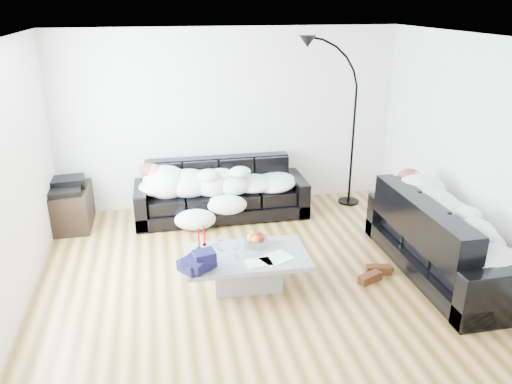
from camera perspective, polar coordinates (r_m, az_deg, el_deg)
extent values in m
plane|color=brown|center=(5.80, 0.60, -9.38)|extent=(5.00, 5.00, 0.00)
cube|color=silver|center=(7.39, -3.04, 8.30)|extent=(5.00, 0.02, 2.60)
cube|color=silver|center=(5.35, -26.53, 0.91)|extent=(0.02, 4.50, 2.60)
cube|color=silver|center=(6.26, 23.71, 4.09)|extent=(0.02, 4.50, 2.60)
plane|color=white|center=(5.00, 0.71, 17.17)|extent=(5.00, 5.00, 0.00)
cube|color=black|center=(7.14, -4.01, 0.22)|extent=(2.43, 0.84, 0.79)
cube|color=black|center=(6.04, 20.96, -4.78)|extent=(0.95, 2.22, 0.90)
ellipsoid|color=#0F606A|center=(6.44, 17.68, -0.10)|extent=(0.42, 0.38, 0.20)
cube|color=#939699|center=(5.50, -1.07, -8.92)|extent=(1.34, 0.80, 0.38)
cylinder|color=white|center=(5.55, -0.02, -5.41)|extent=(0.32, 0.32, 0.16)
cylinder|color=white|center=(5.46, -4.01, -5.84)|extent=(0.08, 0.08, 0.18)
cylinder|color=white|center=(5.32, -4.65, -6.75)|extent=(0.08, 0.08, 0.17)
cylinder|color=white|center=(5.31, -2.27, -6.77)|extent=(0.08, 0.08, 0.16)
cylinder|color=maroon|center=(5.49, -6.56, -5.36)|extent=(0.05, 0.05, 0.26)
cylinder|color=maroon|center=(5.57, -5.94, -4.99)|extent=(0.04, 0.04, 0.24)
cube|color=silver|center=(5.33, 2.31, -7.53)|extent=(0.40, 0.36, 0.01)
cube|color=silver|center=(5.24, 0.31, -8.04)|extent=(0.29, 0.22, 0.01)
cube|color=black|center=(7.31, -20.47, -1.70)|extent=(0.55, 0.79, 0.55)
cube|color=black|center=(7.19, -20.81, 0.78)|extent=(0.48, 0.39, 0.13)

